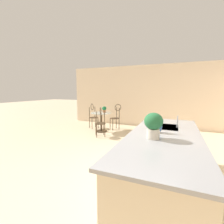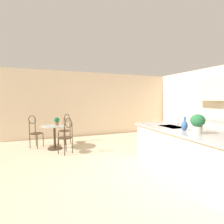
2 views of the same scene
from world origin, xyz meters
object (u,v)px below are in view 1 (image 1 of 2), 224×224
(chair_by_island, at_px, (116,115))
(vase_on_counter, at_px, (158,126))
(potted_plant_counter_near, at_px, (153,124))
(chair_near_window, at_px, (100,120))
(bistro_table, at_px, (101,120))
(chair_toward_desk, at_px, (93,115))
(potted_plant_on_table, at_px, (104,109))

(chair_by_island, relative_size, vase_on_counter, 3.62)
(potted_plant_counter_near, relative_size, vase_on_counter, 1.28)
(chair_near_window, xyz_separation_m, potted_plant_counter_near, (2.55, 2.12, 0.56))
(chair_by_island, height_order, potted_plant_counter_near, potted_plant_counter_near)
(bistro_table, height_order, chair_toward_desk, chair_toward_desk)
(potted_plant_on_table, height_order, potted_plant_counter_near, potted_plant_counter_near)
(bistro_table, distance_m, potted_plant_counter_near, 4.07)
(potted_plant_on_table, bearing_deg, chair_by_island, 146.18)
(potted_plant_counter_near, bearing_deg, chair_near_window, -140.37)
(vase_on_counter, bearing_deg, chair_near_window, -135.80)
(chair_toward_desk, bearing_deg, bistro_table, 55.01)
(chair_toward_desk, xyz_separation_m, potted_plant_on_table, (0.30, 0.67, 0.31))
(bistro_table, height_order, chair_near_window, chair_near_window)
(potted_plant_on_table, bearing_deg, potted_plant_counter_near, 34.99)
(chair_by_island, relative_size, potted_plant_counter_near, 2.83)
(chair_toward_desk, distance_m, vase_on_counter, 4.48)
(bistro_table, relative_size, chair_near_window, 0.77)
(potted_plant_counter_near, xyz_separation_m, vase_on_counter, (-0.35, 0.03, -0.10))
(bistro_table, distance_m, vase_on_counter, 3.80)
(potted_plant_on_table, xyz_separation_m, potted_plant_counter_near, (3.33, 2.33, 0.25))
(chair_near_window, xyz_separation_m, chair_by_island, (-1.24, 0.10, 0.00))
(bistro_table, relative_size, potted_plant_counter_near, 2.17)
(chair_near_window, distance_m, potted_plant_counter_near, 3.36)
(potted_plant_counter_near, bearing_deg, bistro_table, -143.14)
(chair_toward_desk, relative_size, vase_on_counter, 3.62)
(chair_near_window, bearing_deg, potted_plant_counter_near, 39.63)
(bistro_table, distance_m, potted_plant_on_table, 0.45)
(potted_plant_counter_near, bearing_deg, potted_plant_on_table, -145.01)
(chair_by_island, distance_m, potted_plant_counter_near, 4.33)
(bistro_table, xyz_separation_m, potted_plant_counter_near, (3.21, 2.41, 0.68))
(chair_near_window, relative_size, potted_plant_on_table, 4.29)
(bistro_table, xyz_separation_m, chair_near_window, (0.66, 0.29, 0.13))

